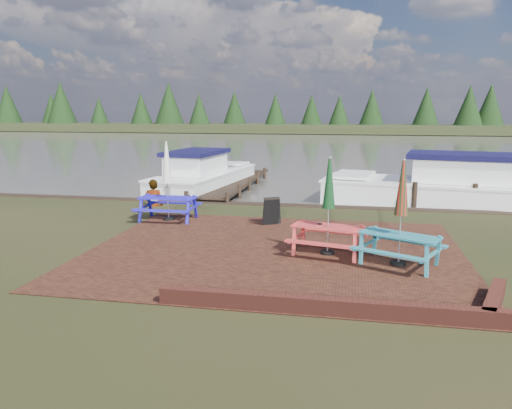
{
  "coord_description": "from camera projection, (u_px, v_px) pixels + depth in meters",
  "views": [
    {
      "loc": [
        1.78,
        -10.63,
        3.44
      ],
      "look_at": [
        -0.62,
        1.82,
        1.0
      ],
      "focal_mm": 35.0,
      "sensor_mm": 36.0,
      "label": 1
    }
  ],
  "objects": [
    {
      "name": "water",
      "position": [
        333.0,
        146.0,
        46.91
      ],
      "size": [
        120.0,
        60.0,
        0.02
      ],
      "primitive_type": "cube",
      "color": "#4C4841",
      "rests_on": "ground"
    },
    {
      "name": "far_treeline",
      "position": [
        342.0,
        110.0,
        74.25
      ],
      "size": [
        120.0,
        10.0,
        8.1
      ],
      "color": "black",
      "rests_on": "ground"
    },
    {
      "name": "jetty",
      "position": [
        233.0,
        183.0,
        22.73
      ],
      "size": [
        1.76,
        9.08,
        1.0
      ],
      "color": "black",
      "rests_on": "ground"
    },
    {
      "name": "boat_jetty",
      "position": [
        203.0,
        178.0,
        22.26
      ],
      "size": [
        3.33,
        7.34,
        2.05
      ],
      "rotation": [
        0.0,
        0.0,
        -0.13
      ],
      "color": "white",
      "rests_on": "ground"
    },
    {
      "name": "picnic_table_red",
      "position": [
        328.0,
        221.0,
        11.8
      ],
      "size": [
        1.95,
        1.81,
        2.33
      ],
      "rotation": [
        0.0,
        0.0,
        -0.22
      ],
      "color": "red",
      "rests_on": "ground"
    },
    {
      "name": "ground",
      "position": [
        268.0,
        264.0,
        11.23
      ],
      "size": [
        120.0,
        120.0,
        0.0
      ],
      "primitive_type": "plane",
      "color": "black",
      "rests_on": "ground"
    },
    {
      "name": "picnic_table_blue",
      "position": [
        168.0,
        193.0,
        15.47
      ],
      "size": [
        1.76,
        1.57,
        2.44
      ],
      "rotation": [
        0.0,
        0.0,
        0.0
      ],
      "color": "#221AC3",
      "rests_on": "ground"
    },
    {
      "name": "brick_wall",
      "position": [
        368.0,
        305.0,
        8.47
      ],
      "size": [
        6.21,
        1.79,
        0.3
      ],
      "color": "#4C1E16",
      "rests_on": "ground"
    },
    {
      "name": "picnic_table_teal",
      "position": [
        400.0,
        230.0,
        10.96
      ],
      "size": [
        2.19,
        2.11,
        2.36
      ],
      "rotation": [
        0.0,
        0.0,
        -0.46
      ],
      "color": "teal",
      "rests_on": "ground"
    },
    {
      "name": "boat_near",
      "position": [
        438.0,
        189.0,
        18.85
      ],
      "size": [
        8.58,
        4.27,
        2.22
      ],
      "rotation": [
        0.0,
        0.0,
        1.39
      ],
      "color": "white",
      "rests_on": "ground"
    },
    {
      "name": "paving",
      "position": [
        275.0,
        251.0,
        12.19
      ],
      "size": [
        9.0,
        7.5,
        0.02
      ],
      "primitive_type": "cube",
      "color": "#371A11",
      "rests_on": "ground"
    },
    {
      "name": "person",
      "position": [
        153.0,
        180.0,
        17.78
      ],
      "size": [
        0.78,
        0.61,
        1.9
      ],
      "primitive_type": "imported",
      "rotation": [
        0.0,
        0.0,
        3.39
      ],
      "color": "gray",
      "rests_on": "ground"
    },
    {
      "name": "chalkboard",
      "position": [
        272.0,
        211.0,
        14.93
      ],
      "size": [
        0.53,
        0.69,
        0.81
      ],
      "rotation": [
        0.0,
        0.0,
        0.5
      ],
      "color": "black",
      "rests_on": "ground"
    }
  ]
}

